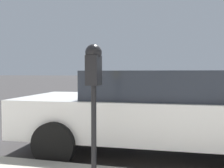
# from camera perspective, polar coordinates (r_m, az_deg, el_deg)

# --- Properties ---
(ground_plane) EXTENTS (220.00, 220.00, 0.00)m
(ground_plane) POSITION_cam_1_polar(r_m,az_deg,el_deg) (5.63, 5.03, -11.29)
(ground_plane) COLOR #3D3A3A
(parking_meter) EXTENTS (0.21, 0.19, 1.52)m
(parking_meter) POSITION_cam_1_polar(r_m,az_deg,el_deg) (2.98, -4.01, 1.78)
(parking_meter) COLOR black
(parking_meter) RESTS_ON sidewalk
(car_white) EXTENTS (2.15, 4.54, 1.37)m
(car_white) POSITION_cam_1_polar(r_m,az_deg,el_deg) (4.39, 10.18, -5.40)
(car_white) COLOR silver
(car_white) RESTS_ON ground_plane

